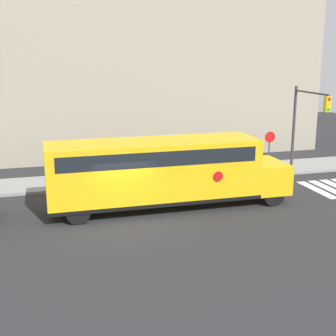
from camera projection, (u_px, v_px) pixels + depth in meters
ground_plane at (124, 222)px, 19.37m from camera, size 60.00×60.00×0.00m
sidewalk_strip at (103, 180)px, 25.43m from camera, size 44.00×3.00×0.15m
building_backdrop at (85, 62)px, 30.01m from camera, size 32.00×4.00×12.50m
school_bus at (162, 169)px, 20.78m from camera, size 10.93×2.57×3.09m
stop_sign at (269, 146)px, 27.03m from camera, size 0.64×0.10×2.42m
traffic_light at (305, 118)px, 25.72m from camera, size 0.28×3.30×5.00m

